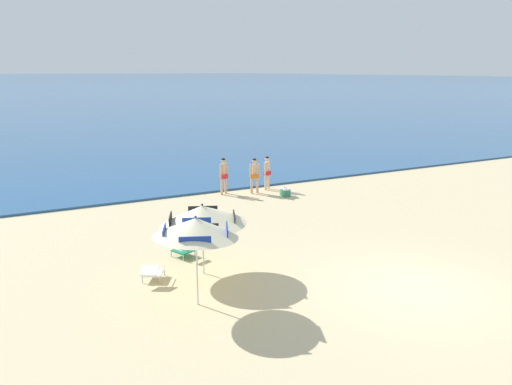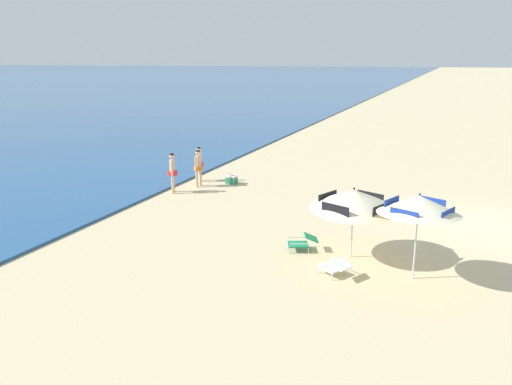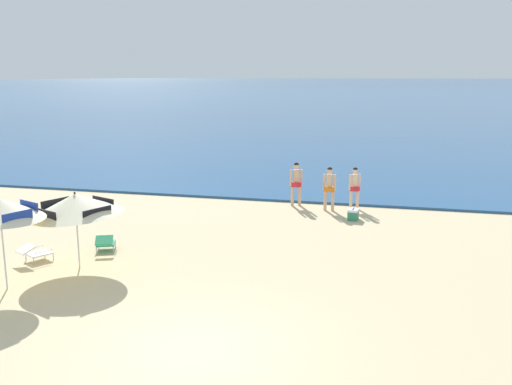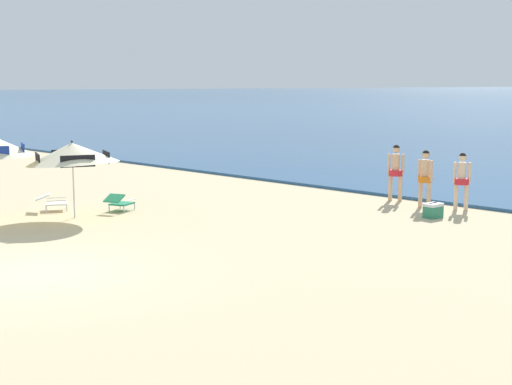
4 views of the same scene
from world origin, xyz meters
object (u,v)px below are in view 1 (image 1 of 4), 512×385
beach_umbrella_striped_main (202,215)px  cooler_box (285,192)px  person_wading_in (267,170)px  lounge_chair_beside_umbrella (152,272)px  person_standing_near_shore (224,173)px  person_standing_beside (254,173)px  beach_umbrella_striped_second (196,228)px  lounge_chair_under_umbrella (186,249)px

beach_umbrella_striped_main → cooler_box: beach_umbrella_striped_main is taller
person_wading_in → lounge_chair_beside_umbrella: bearing=-134.7°
cooler_box → person_standing_near_shore: bearing=144.5°
person_wading_in → cooler_box: bearing=-87.1°
beach_umbrella_striped_main → person_standing_beside: size_ratio=1.73×
lounge_chair_beside_umbrella → person_standing_beside: bearing=47.1°
person_standing_near_shore → person_wading_in: size_ratio=1.05×
person_standing_near_shore → cooler_box: (2.39, -1.71, -0.81)m
beach_umbrella_striped_second → person_wading_in: beach_umbrella_striped_second is taller
lounge_chair_under_umbrella → cooler_box: bearing=38.3°
lounge_chair_beside_umbrella → cooler_box: lounge_chair_beside_umbrella is taller
beach_umbrella_striped_main → beach_umbrella_striped_second: size_ratio=1.12×
beach_umbrella_striped_second → lounge_chair_beside_umbrella: 2.71m
person_standing_beside → person_standing_near_shore: bearing=159.0°
beach_umbrella_striped_second → lounge_chair_under_umbrella: beach_umbrella_striped_second is taller
beach_umbrella_striped_main → lounge_chair_beside_umbrella: (-1.49, 0.16, -1.48)m
person_wading_in → person_standing_beside: bearing=-154.4°
beach_umbrella_striped_second → person_standing_beside: 12.01m
person_standing_near_shore → person_wading_in: 2.31m
lounge_chair_under_umbrella → person_standing_beside: size_ratio=0.59×
cooler_box → beach_umbrella_striped_main: bearing=-134.9°
beach_umbrella_striped_main → beach_umbrella_striped_second: bearing=-116.1°
person_standing_near_shore → cooler_box: bearing=-35.5°
person_standing_near_shore → person_standing_beside: (1.38, -0.53, -0.03)m
beach_umbrella_striped_second → person_wading_in: 12.91m
beach_umbrella_striped_second → person_wading_in: bearing=53.4°
lounge_chair_under_umbrella → cooler_box: 8.77m
lounge_chair_under_umbrella → person_standing_beside: 8.87m
beach_umbrella_striped_second → person_standing_beside: bearing=55.7°
cooler_box → lounge_chair_beside_umbrella: bearing=-141.1°
beach_umbrella_striped_main → lounge_chair_under_umbrella: (-0.02, 1.46, -1.49)m
lounge_chair_under_umbrella → person_wading_in: bearing=46.0°
person_standing_beside → beach_umbrella_striped_second: bearing=-124.3°
person_standing_beside → person_wading_in: bearing=25.6°
beach_umbrella_striped_second → lounge_chair_beside_umbrella: (-0.60, 1.97, -1.76)m
beach_umbrella_striped_second → cooler_box: beach_umbrella_striped_second is taller
beach_umbrella_striped_second → person_wading_in: size_ratio=1.59×
beach_umbrella_striped_main → lounge_chair_under_umbrella: size_ratio=2.92×
beach_umbrella_striped_main → person_standing_near_shore: size_ratio=1.69×
person_wading_in → beach_umbrella_striped_second: bearing=-126.6°
beach_umbrella_striped_main → person_wading_in: (6.79, 8.52, -0.80)m
beach_umbrella_striped_main → person_standing_near_shore: 9.73m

